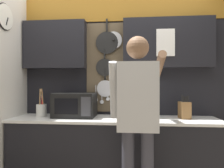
# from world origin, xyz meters

# --- Properties ---
(base_cabinet_counter) EXTENTS (2.46, 0.60, 0.88)m
(base_cabinet_counter) POSITION_xyz_m (0.00, -0.00, 0.44)
(base_cabinet_counter) COLOR black
(base_cabinet_counter) RESTS_ON ground_plane
(back_wall_unit) EXTENTS (3.03, 0.22, 2.49)m
(back_wall_unit) POSITION_xyz_m (0.01, 0.26, 1.50)
(back_wall_unit) COLOR black
(back_wall_unit) RESTS_ON ground_plane
(microwave) EXTENTS (0.50, 0.36, 0.30)m
(microwave) POSITION_xyz_m (-0.49, 0.04, 1.03)
(microwave) COLOR black
(microwave) RESTS_ON base_cabinet_counter
(knife_block) EXTENTS (0.13, 0.16, 0.28)m
(knife_block) POSITION_xyz_m (0.83, 0.04, 0.99)
(knife_block) COLOR brown
(knife_block) RESTS_ON base_cabinet_counter
(utensil_crock) EXTENTS (0.13, 0.13, 0.35)m
(utensil_crock) POSITION_xyz_m (-0.92, 0.05, 0.97)
(utensil_crock) COLOR white
(utensil_crock) RESTS_ON base_cabinet_counter
(person) EXTENTS (0.54, 0.66, 1.74)m
(person) POSITION_xyz_m (0.27, -0.52, 1.04)
(person) COLOR #383842
(person) RESTS_ON ground_plane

